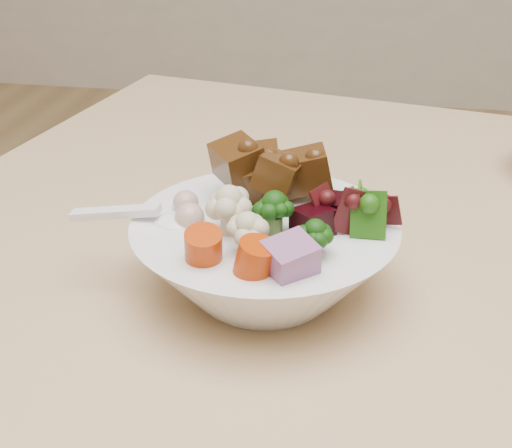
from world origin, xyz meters
name	(u,v)px	position (x,y,z in m)	size (l,w,h in m)	color
food_bowl	(267,252)	(-0.18, 0.17, 0.79)	(0.22, 0.22, 0.12)	white
soup_spoon	(160,221)	(-0.26, 0.16, 0.82)	(0.11, 0.03, 0.02)	white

